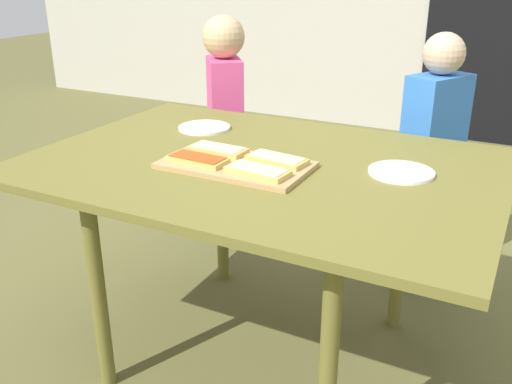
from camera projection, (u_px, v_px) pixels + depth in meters
The scene contains 12 objects.
ground_plane at pixel (261, 351), 1.97m from camera, with size 16.00×16.00×0.00m, color brown.
house_door at pixel (496, 3), 3.91m from camera, with size 0.90×0.02×2.00m, color black.
dining_table at pixel (262, 181), 1.73m from camera, with size 1.40×0.98×0.70m.
cutting_board at pixel (236, 165), 1.65m from camera, with size 0.43×0.24×0.02m, color tan.
pizza_slice_near_right at pixel (257, 171), 1.55m from camera, with size 0.19×0.10×0.02m.
pizza_slice_near_left at pixel (198, 159), 1.64m from camera, with size 0.18×0.09×0.02m.
pizza_slice_far_right at pixel (277, 159), 1.64m from camera, with size 0.19×0.10×0.02m.
pizza_slice_far_left at pixel (218, 150), 1.73m from camera, with size 0.18×0.09×0.02m.
plate_white_left at pixel (204, 128), 2.03m from camera, with size 0.19×0.19×0.01m, color white.
plate_white_right at pixel (401, 172), 1.60m from camera, with size 0.19×0.19×0.01m, color white.
child_left at pixel (225, 113), 2.57m from camera, with size 0.26×0.28×1.05m.
child_right at pixel (432, 150), 2.19m from camera, with size 0.23×0.28×1.03m.
Camera 1 is at (0.72, -1.44, 1.26)m, focal length 39.49 mm.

